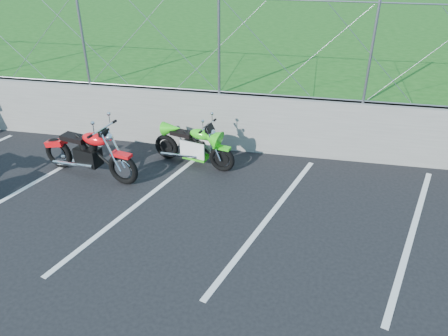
# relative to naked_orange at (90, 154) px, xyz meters

# --- Properties ---
(ground) EXTENTS (90.00, 90.00, 0.00)m
(ground) POSITION_rel_naked_orange_xyz_m (1.29, -1.75, -0.49)
(ground) COLOR black
(ground) RESTS_ON ground
(retaining_wall) EXTENTS (30.00, 0.22, 1.30)m
(retaining_wall) POSITION_rel_naked_orange_xyz_m (1.29, 1.75, 0.16)
(retaining_wall) COLOR slate
(retaining_wall) RESTS_ON ground
(grass_field) EXTENTS (30.00, 20.00, 1.30)m
(grass_field) POSITION_rel_naked_orange_xyz_m (1.29, 11.75, 0.16)
(grass_field) COLOR #1A5215
(grass_field) RESTS_ON ground
(chain_link_fence) EXTENTS (28.00, 0.03, 2.00)m
(chain_link_fence) POSITION_rel_naked_orange_xyz_m (1.29, 1.75, 1.81)
(chain_link_fence) COLOR gray
(chain_link_fence) RESTS_ON retaining_wall
(parking_lines) EXTENTS (18.29, 4.31, 0.01)m
(parking_lines) POSITION_rel_naked_orange_xyz_m (2.49, -0.75, -0.48)
(parking_lines) COLOR silver
(parking_lines) RESTS_ON ground
(naked_orange) EXTENTS (2.25, 0.80, 1.14)m
(naked_orange) POSITION_rel_naked_orange_xyz_m (0.00, 0.00, 0.00)
(naked_orange) COLOR black
(naked_orange) RESTS_ON ground
(sportbike_green) EXTENTS (1.86, 0.69, 0.98)m
(sportbike_green) POSITION_rel_naked_orange_xyz_m (1.93, 0.84, -0.07)
(sportbike_green) COLOR black
(sportbike_green) RESTS_ON ground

